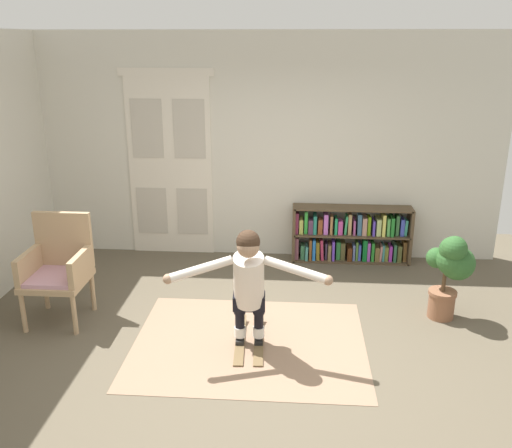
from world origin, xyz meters
The scene contains 9 objects.
ground_plane centered at (0.00, 0.00, 0.00)m, with size 7.20×7.20×0.00m, color brown.
back_wall centered at (0.00, 2.60, 1.45)m, with size 6.00×0.10×2.90m, color beige.
double_door centered at (-1.30, 2.54, 1.23)m, with size 1.22×0.05×2.45m.
rug centered at (-0.05, 0.19, 0.00)m, with size 2.23×1.79×0.01m, color #8F7159.
bookshelf centered at (1.09, 2.39, 0.33)m, with size 1.54×0.30×0.73m.
wicker_chair centered at (-2.05, 0.58, 0.58)m, with size 0.60×0.60×1.10m.
potted_plant centered at (1.96, 0.86, 0.59)m, with size 0.47×0.41×0.93m.
skis_pair centered at (-0.06, 0.22, 0.02)m, with size 0.32×0.87×0.07m.
person_skier centered at (-0.05, 0.07, 0.73)m, with size 1.47×0.56×1.16m.
Camera 1 is at (0.36, -4.50, 2.80)m, focal length 38.91 mm.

